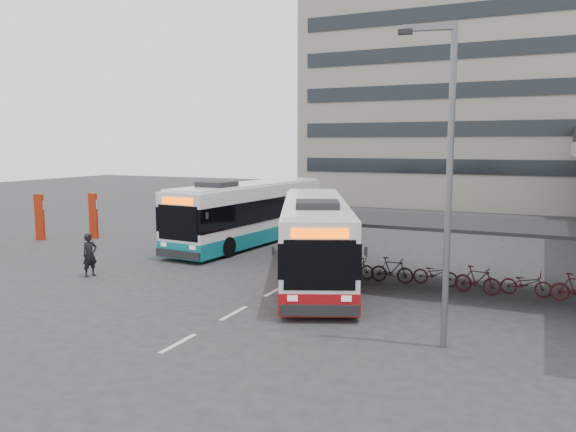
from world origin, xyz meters
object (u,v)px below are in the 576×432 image
at_px(pedestrian, 90,255).
at_px(lamp_post, 445,167).
at_px(bus_main, 315,239).
at_px(bus_teal, 250,213).

distance_m(pedestrian, lamp_post, 15.05).
xyz_separation_m(pedestrian, lamp_post, (14.35, -2.33, 3.88)).
distance_m(bus_main, bus_teal, 8.66).
height_order(pedestrian, lamp_post, lamp_post).
bearing_deg(lamp_post, pedestrian, 159.61).
bearing_deg(bus_teal, bus_main, -39.51).
xyz_separation_m(bus_teal, lamp_post, (12.10, -11.89, 3.12)).
relative_size(bus_main, lamp_post, 1.39).
height_order(bus_main, bus_teal, bus_teal).
bearing_deg(bus_main, bus_teal, 112.63).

